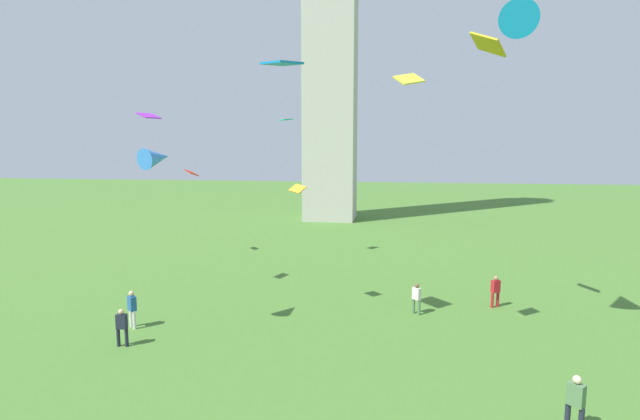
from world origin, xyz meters
TOP-DOWN VIEW (x-y plane):
  - person_0 at (-10.95, 16.07)m, footprint 0.53×0.50m
  - person_1 at (6.59, 21.82)m, footprint 0.51×0.45m
  - person_2 at (6.54, 10.44)m, footprint 0.52×0.52m
  - person_3 at (-10.24, 14.06)m, footprint 0.51×0.29m
  - person_4 at (2.38, 20.08)m, footprint 0.47×0.46m
  - kite_flying_0 at (-3.74, 19.80)m, footprint 1.01×0.92m
  - kite_flying_1 at (-3.57, 15.90)m, footprint 1.98×1.97m
  - kite_flying_2 at (1.61, 15.52)m, footprint 1.28×1.12m
  - kite_flying_3 at (-8.99, 15.32)m, footprint 1.35×1.61m
  - kite_flying_5 at (5.22, 19.49)m, footprint 1.62×1.96m
  - kite_flying_7 at (-14.49, 30.97)m, footprint 1.23×1.24m
  - kite_flying_8 at (-6.83, 30.70)m, footprint 1.08×1.16m
  - kite_flying_9 at (5.89, 16.83)m, footprint 1.95×2.56m
  - kite_flying_10 at (-12.26, 20.80)m, footprint 1.06×1.30m

SIDE VIEW (x-z plane):
  - person_4 at x=2.38m, z-range 0.11..1.71m
  - person_3 at x=-10.24m, z-range 0.11..1.76m
  - person_1 at x=6.59m, z-range 0.11..1.83m
  - person_2 at x=6.54m, z-range 0.12..1.91m
  - person_0 at x=-10.95m, z-range 0.12..1.92m
  - kite_flying_0 at x=-3.74m, z-range 6.17..6.63m
  - kite_flying_7 at x=-14.49m, z-range 6.33..6.88m
  - kite_flying_3 at x=-8.99m, z-range 7.51..8.55m
  - kite_flying_10 at x=-12.26m, z-range 10.05..10.41m
  - kite_flying_8 at x=-6.83m, z-range 10.51..10.66m
  - kite_flying_2 at x=1.61m, z-range 10.80..11.43m
  - kite_flying_1 at x=-3.57m, z-range 11.78..12.06m
  - kite_flying_5 at x=5.22m, z-range 12.51..13.78m
  - kite_flying_9 at x=5.89m, z-range 12.57..14.38m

